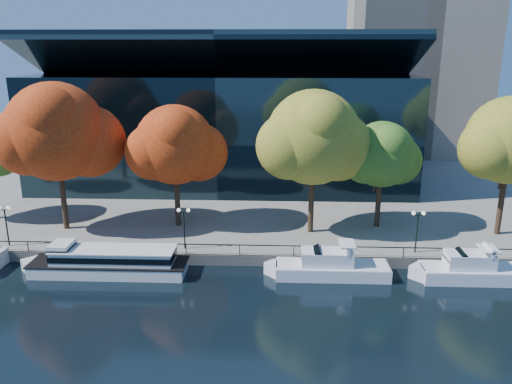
{
  "coord_description": "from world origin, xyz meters",
  "views": [
    {
      "loc": [
        3.28,
        -39.39,
        19.57
      ],
      "look_at": [
        1.31,
        8.0,
        5.68
      ],
      "focal_mm": 35.0,
      "sensor_mm": 36.0,
      "label": 1
    }
  ],
  "objects_px": {
    "tree_5": "(512,142)",
    "tree_1": "(58,134)",
    "cruiser_near": "(327,266)",
    "lamp_0": "(5,216)",
    "cruiser_far": "(468,269)",
    "tree_3": "(315,140)",
    "tree_4": "(383,156)",
    "tree_2": "(176,147)",
    "lamp_2": "(418,222)",
    "tour_boat": "(105,261)",
    "lamp_1": "(184,219)"
  },
  "relations": [
    {
      "from": "tour_boat",
      "to": "lamp_1",
      "type": "height_order",
      "value": "lamp_1"
    },
    {
      "from": "cruiser_far",
      "to": "tree_4",
      "type": "distance_m",
      "value": 14.3
    },
    {
      "from": "tour_boat",
      "to": "lamp_0",
      "type": "height_order",
      "value": "lamp_0"
    },
    {
      "from": "tree_4",
      "to": "lamp_0",
      "type": "relative_size",
      "value": 2.8
    },
    {
      "from": "tree_5",
      "to": "lamp_1",
      "type": "distance_m",
      "value": 32.71
    },
    {
      "from": "cruiser_near",
      "to": "lamp_0",
      "type": "bearing_deg",
      "value": 173.61
    },
    {
      "from": "tree_3",
      "to": "tree_5",
      "type": "bearing_deg",
      "value": 0.57
    },
    {
      "from": "tour_boat",
      "to": "lamp_0",
      "type": "relative_size",
      "value": 3.77
    },
    {
      "from": "tree_1",
      "to": "lamp_1",
      "type": "relative_size",
      "value": 3.8
    },
    {
      "from": "tree_5",
      "to": "lamp_0",
      "type": "height_order",
      "value": "tree_5"
    },
    {
      "from": "lamp_2",
      "to": "tree_3",
      "type": "bearing_deg",
      "value": 151.76
    },
    {
      "from": "cruiser_far",
      "to": "tree_3",
      "type": "height_order",
      "value": "tree_3"
    },
    {
      "from": "tree_3",
      "to": "lamp_1",
      "type": "height_order",
      "value": "tree_3"
    },
    {
      "from": "tree_3",
      "to": "tree_4",
      "type": "relative_size",
      "value": 1.3
    },
    {
      "from": "tree_4",
      "to": "tree_5",
      "type": "relative_size",
      "value": 0.8
    },
    {
      "from": "tour_boat",
      "to": "lamp_2",
      "type": "distance_m",
      "value": 28.64
    },
    {
      "from": "lamp_2",
      "to": "tree_5",
      "type": "bearing_deg",
      "value": 27.63
    },
    {
      "from": "tree_4",
      "to": "lamp_0",
      "type": "height_order",
      "value": "tree_4"
    },
    {
      "from": "tree_2",
      "to": "lamp_1",
      "type": "distance_m",
      "value": 8.7
    },
    {
      "from": "cruiser_near",
      "to": "tree_2",
      "type": "bearing_deg",
      "value": 146.68
    },
    {
      "from": "tree_5",
      "to": "lamp_1",
      "type": "xyz_separation_m",
      "value": [
        -31.63,
        -5.18,
        -6.58
      ]
    },
    {
      "from": "cruiser_far",
      "to": "tree_2",
      "type": "bearing_deg",
      "value": 159.65
    },
    {
      "from": "cruiser_near",
      "to": "tree_5",
      "type": "distance_m",
      "value": 22.45
    },
    {
      "from": "lamp_2",
      "to": "lamp_1",
      "type": "bearing_deg",
      "value": 180.0
    },
    {
      "from": "lamp_1",
      "to": "cruiser_near",
      "type": "bearing_deg",
      "value": -14.43
    },
    {
      "from": "cruiser_near",
      "to": "lamp_1",
      "type": "height_order",
      "value": "lamp_1"
    },
    {
      "from": "lamp_1",
      "to": "tree_5",
      "type": "bearing_deg",
      "value": 9.3
    },
    {
      "from": "lamp_0",
      "to": "cruiser_far",
      "type": "bearing_deg",
      "value": -4.89
    },
    {
      "from": "tree_3",
      "to": "tree_4",
      "type": "xyz_separation_m",
      "value": [
        7.18,
        1.98,
        -2.01
      ]
    },
    {
      "from": "tree_1",
      "to": "tree_2",
      "type": "distance_m",
      "value": 11.82
    },
    {
      "from": "tree_3",
      "to": "lamp_0",
      "type": "bearing_deg",
      "value": -170.44
    },
    {
      "from": "tree_5",
      "to": "tree_1",
      "type": "bearing_deg",
      "value": -179.64
    },
    {
      "from": "cruiser_near",
      "to": "tree_3",
      "type": "relative_size",
      "value": 0.75
    },
    {
      "from": "cruiser_far",
      "to": "lamp_1",
      "type": "relative_size",
      "value": 2.47
    },
    {
      "from": "lamp_0",
      "to": "lamp_1",
      "type": "relative_size",
      "value": 1.0
    },
    {
      "from": "tour_boat",
      "to": "tree_3",
      "type": "bearing_deg",
      "value": 24.4
    },
    {
      "from": "tree_2",
      "to": "tour_boat",
      "type": "bearing_deg",
      "value": -115.69
    },
    {
      "from": "cruiser_far",
      "to": "lamp_2",
      "type": "height_order",
      "value": "lamp_2"
    },
    {
      "from": "cruiser_near",
      "to": "tree_1",
      "type": "relative_size",
      "value": 0.72
    },
    {
      "from": "tree_3",
      "to": "lamp_1",
      "type": "distance_m",
      "value": 15.0
    },
    {
      "from": "tour_boat",
      "to": "tree_3",
      "type": "height_order",
      "value": "tree_3"
    },
    {
      "from": "cruiser_near",
      "to": "tree_3",
      "type": "distance_m",
      "value": 12.87
    },
    {
      "from": "cruiser_far",
      "to": "tree_1",
      "type": "bearing_deg",
      "value": 167.57
    },
    {
      "from": "lamp_1",
      "to": "lamp_2",
      "type": "height_order",
      "value": "same"
    },
    {
      "from": "tree_3",
      "to": "tree_5",
      "type": "height_order",
      "value": "tree_3"
    },
    {
      "from": "tree_1",
      "to": "cruiser_far",
      "type": "bearing_deg",
      "value": -12.43
    },
    {
      "from": "tour_boat",
      "to": "tree_3",
      "type": "relative_size",
      "value": 1.04
    },
    {
      "from": "tree_3",
      "to": "cruiser_far",
      "type": "bearing_deg",
      "value": -33.72
    },
    {
      "from": "cruiser_far",
      "to": "tree_1",
      "type": "relative_size",
      "value": 0.65
    },
    {
      "from": "tour_boat",
      "to": "tree_2",
      "type": "relative_size",
      "value": 1.18
    }
  ]
}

